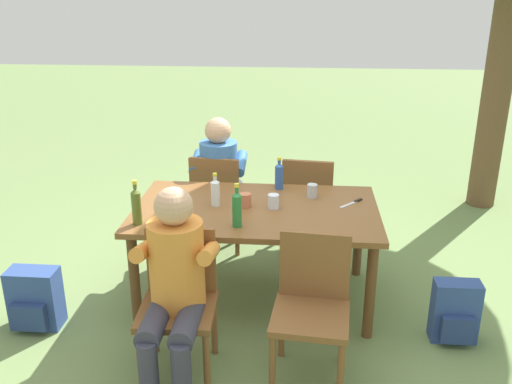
% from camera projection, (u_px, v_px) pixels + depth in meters
% --- Properties ---
extents(ground_plane, '(24.00, 24.00, 0.00)m').
position_uv_depth(ground_plane, '(256.00, 297.00, 4.23)').
color(ground_plane, '#6B844C').
extents(dining_table, '(1.73, 1.02, 0.73)m').
position_uv_depth(dining_table, '(256.00, 218.00, 4.00)').
color(dining_table, brown).
rests_on(dining_table, ground_plane).
extents(chair_near_left, '(0.46, 0.46, 0.87)m').
position_uv_depth(chair_near_left, '(179.00, 295.00, 3.33)').
color(chair_near_left, brown).
rests_on(chair_near_left, ground_plane).
extents(chair_far_left, '(0.48, 0.48, 0.87)m').
position_uv_depth(chair_far_left, '(218.00, 197.00, 4.84)').
color(chair_far_left, brown).
rests_on(chair_far_left, ground_plane).
extents(chair_near_right, '(0.48, 0.48, 0.87)m').
position_uv_depth(chair_near_right, '(312.00, 300.00, 3.27)').
color(chair_near_right, brown).
rests_on(chair_near_right, ground_plane).
extents(chair_far_right, '(0.49, 0.49, 0.87)m').
position_uv_depth(chair_far_right, '(308.00, 199.00, 4.78)').
color(chair_far_right, brown).
rests_on(chair_far_right, ground_plane).
extents(person_in_white_shirt, '(0.47, 0.61, 1.18)m').
position_uv_depth(person_in_white_shirt, '(174.00, 279.00, 3.17)').
color(person_in_white_shirt, orange).
rests_on(person_in_white_shirt, ground_plane).
extents(person_in_plaid_shirt, '(0.47, 0.61, 1.18)m').
position_uv_depth(person_in_plaid_shirt, '(220.00, 174.00, 4.88)').
color(person_in_plaid_shirt, '#3D70B2').
rests_on(person_in_plaid_shirt, ground_plane).
extents(bottle_blue, '(0.06, 0.06, 0.25)m').
position_uv_depth(bottle_blue, '(279.00, 175.00, 4.30)').
color(bottle_blue, '#2D56A3').
rests_on(bottle_blue, dining_table).
extents(bottle_green, '(0.06, 0.06, 0.30)m').
position_uv_depth(bottle_green, '(237.00, 208.00, 3.63)').
color(bottle_green, '#287A38').
rests_on(bottle_green, dining_table).
extents(bottle_olive, '(0.06, 0.06, 0.31)m').
position_uv_depth(bottle_olive, '(136.00, 205.00, 3.66)').
color(bottle_olive, '#566623').
rests_on(bottle_olive, dining_table).
extents(bottle_clear, '(0.06, 0.06, 0.24)m').
position_uv_depth(bottle_clear, '(215.00, 192.00, 3.97)').
color(bottle_clear, white).
rests_on(bottle_clear, dining_table).
extents(cup_steel, '(0.08, 0.08, 0.10)m').
position_uv_depth(cup_steel, '(312.00, 191.00, 4.14)').
color(cup_steel, '#B2B7BC').
rests_on(cup_steel, dining_table).
extents(cup_glass, '(0.08, 0.08, 0.10)m').
position_uv_depth(cup_glass, '(273.00, 201.00, 3.95)').
color(cup_glass, silver).
rests_on(cup_glass, dining_table).
extents(cup_terracotta, '(0.08, 0.08, 0.10)m').
position_uv_depth(cup_terracotta, '(246.00, 200.00, 3.97)').
color(cup_terracotta, '#BC6B47').
rests_on(cup_terracotta, dining_table).
extents(table_knife, '(0.18, 0.19, 0.01)m').
position_uv_depth(table_knife, '(353.00, 203.00, 4.05)').
color(table_knife, silver).
rests_on(table_knife, dining_table).
extents(backpack_by_near_side, '(0.30, 0.20, 0.42)m').
position_uv_depth(backpack_by_near_side, '(455.00, 313.00, 3.66)').
color(backpack_by_near_side, '#2D4784').
rests_on(backpack_by_near_side, ground_plane).
extents(backpack_by_far_side, '(0.34, 0.24, 0.43)m').
position_uv_depth(backpack_by_far_side, '(35.00, 300.00, 3.81)').
color(backpack_by_far_side, '#2D4784').
rests_on(backpack_by_far_side, ground_plane).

